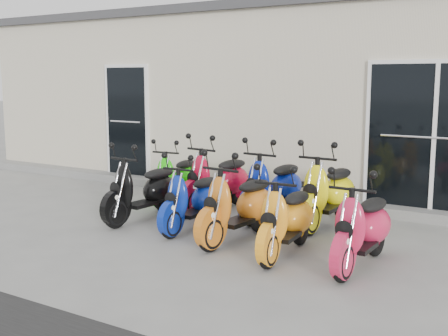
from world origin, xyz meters
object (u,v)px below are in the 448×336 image
at_px(scooter_back_yellow, 329,183).
at_px(scooter_back_green, 176,170).
at_px(scooter_back_blue, 273,177).
at_px(scooter_front_orange_b, 287,208).
at_px(scooter_front_orange_a, 238,195).
at_px(scooter_front_red, 363,216).
at_px(scooter_front_black, 143,181).
at_px(scooter_front_blue, 193,191).
at_px(scooter_back_red, 217,172).

bearing_deg(scooter_back_yellow, scooter_back_green, -179.59).
bearing_deg(scooter_back_green, scooter_back_blue, -9.63).
height_order(scooter_front_orange_b, scooter_back_green, scooter_front_orange_b).
bearing_deg(scooter_back_blue, scooter_back_green, -177.68).
bearing_deg(scooter_back_green, scooter_front_orange_a, -41.82).
bearing_deg(scooter_front_red, scooter_front_black, 175.68).
bearing_deg(scooter_front_orange_b, scooter_back_blue, 117.93).
xyz_separation_m(scooter_front_red, scooter_back_yellow, (-0.95, 1.45, 0.05)).
distance_m(scooter_front_blue, scooter_front_orange_b, 1.60).
height_order(scooter_back_blue, scooter_back_yellow, scooter_back_yellow).
relative_size(scooter_front_black, scooter_back_green, 1.07).
bearing_deg(scooter_front_orange_b, scooter_back_green, 146.22).
bearing_deg(scooter_back_blue, scooter_front_red, -34.02).
xyz_separation_m(scooter_front_orange_a, scooter_back_blue, (-0.16, 1.29, 0.01)).
relative_size(scooter_front_black, scooter_back_blue, 0.95).
bearing_deg(scooter_front_red, scooter_front_blue, 174.36).
bearing_deg(scooter_front_black, scooter_front_orange_b, -4.97).
bearing_deg(scooter_back_yellow, scooter_front_orange_a, -115.89).
relative_size(scooter_front_orange_b, scooter_back_red, 0.91).
distance_m(scooter_front_black, scooter_front_red, 3.36).
distance_m(scooter_back_green, scooter_back_yellow, 2.67).
bearing_deg(scooter_front_blue, scooter_front_orange_b, -13.33).
bearing_deg(scooter_front_orange_b, scooter_back_red, 137.89).
height_order(scooter_back_green, scooter_back_yellow, scooter_back_yellow).
bearing_deg(scooter_front_orange_b, scooter_front_red, -1.00).
relative_size(scooter_front_blue, scooter_back_green, 1.00).
bearing_deg(scooter_front_red, scooter_back_yellow, 125.04).
bearing_deg(scooter_back_blue, scooter_front_blue, -113.92).
height_order(scooter_back_red, scooter_back_blue, scooter_back_red).
bearing_deg(scooter_back_green, scooter_back_yellow, -9.03).
distance_m(scooter_front_orange_a, scooter_front_red, 1.65).
distance_m(scooter_front_orange_a, scooter_back_blue, 1.30).
height_order(scooter_front_black, scooter_back_blue, scooter_back_blue).
bearing_deg(scooter_back_red, scooter_front_orange_a, -41.54).
bearing_deg(scooter_front_black, scooter_front_orange_a, -2.14).
relative_size(scooter_back_green, scooter_back_yellow, 0.88).
height_order(scooter_front_red, scooter_back_green, scooter_front_red).
bearing_deg(scooter_front_orange_a, scooter_front_red, 0.01).
bearing_deg(scooter_front_orange_b, scooter_front_orange_a, 160.95).
xyz_separation_m(scooter_front_orange_b, scooter_back_red, (-1.88, 1.50, 0.05)).
bearing_deg(scooter_front_red, scooter_back_red, 154.07).
relative_size(scooter_front_black, scooter_front_orange_b, 1.04).
xyz_separation_m(scooter_front_blue, scooter_back_green, (-1.18, 1.23, 0.00)).
bearing_deg(scooter_front_black, scooter_front_red, -1.87).
distance_m(scooter_back_blue, scooter_back_yellow, 0.85).
distance_m(scooter_front_blue, scooter_front_red, 2.46).
bearing_deg(scooter_front_orange_a, scooter_back_green, 150.99).
bearing_deg(scooter_front_red, scooter_back_green, 158.68).
bearing_deg(scooter_back_red, scooter_front_blue, -66.51).
height_order(scooter_front_orange_a, scooter_front_red, scooter_front_orange_a).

